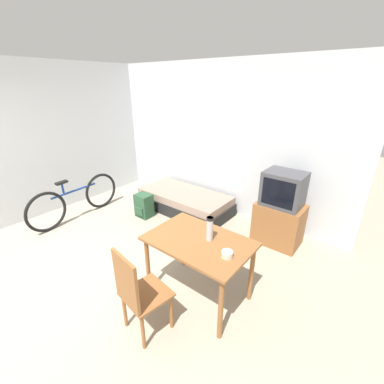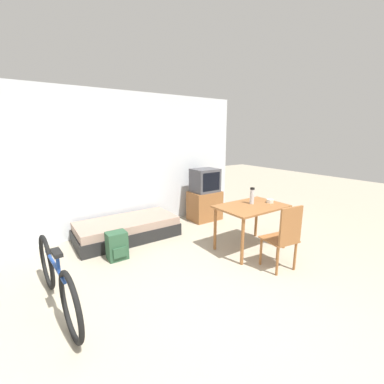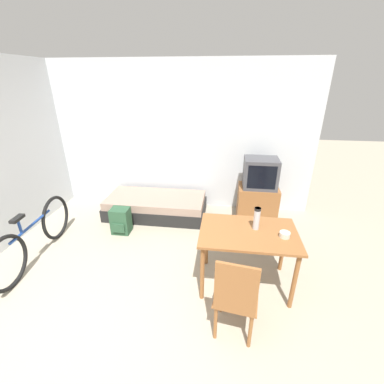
{
  "view_description": "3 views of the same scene",
  "coord_description": "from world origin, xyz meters",
  "px_view_note": "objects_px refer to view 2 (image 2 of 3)",
  "views": [
    {
      "loc": [
        2.77,
        -0.58,
        2.32
      ],
      "look_at": [
        0.78,
        1.92,
        0.96
      ],
      "focal_mm": 24.0,
      "sensor_mm": 36.0,
      "label": 1
    },
    {
      "loc": [
        -1.72,
        -1.49,
        1.92
      ],
      "look_at": [
        0.56,
        1.83,
        0.99
      ],
      "focal_mm": 24.0,
      "sensor_mm": 36.0,
      "label": 2
    },
    {
      "loc": [
        1.06,
        -1.28,
        2.39
      ],
      "look_at": [
        0.63,
        1.97,
        0.92
      ],
      "focal_mm": 24.0,
      "sensor_mm": 36.0,
      "label": 3
    }
  ],
  "objects_px": {
    "tv": "(205,196)",
    "dining_table": "(251,211)",
    "thermos_flask": "(252,195)",
    "wooden_chair": "(285,235)",
    "bicycle": "(57,280)",
    "daybed": "(127,229)",
    "mate_bowl": "(270,201)",
    "backpack": "(117,246)"
  },
  "relations": [
    {
      "from": "tv",
      "to": "dining_table",
      "type": "relative_size",
      "value": 1.03
    },
    {
      "from": "tv",
      "to": "dining_table",
      "type": "xyz_separation_m",
      "value": [
        -0.29,
        -1.64,
        0.12
      ]
    },
    {
      "from": "dining_table",
      "to": "tv",
      "type": "bearing_deg",
      "value": 79.86
    },
    {
      "from": "thermos_flask",
      "to": "wooden_chair",
      "type": "bearing_deg",
      "value": -105.51
    },
    {
      "from": "tv",
      "to": "bicycle",
      "type": "distance_m",
      "value": 3.54
    },
    {
      "from": "daybed",
      "to": "thermos_flask",
      "type": "distance_m",
      "value": 2.34
    },
    {
      "from": "mate_bowl",
      "to": "wooden_chair",
      "type": "bearing_deg",
      "value": -127.25
    },
    {
      "from": "dining_table",
      "to": "bicycle",
      "type": "height_order",
      "value": "bicycle"
    },
    {
      "from": "thermos_flask",
      "to": "mate_bowl",
      "type": "distance_m",
      "value": 0.35
    },
    {
      "from": "thermos_flask",
      "to": "dining_table",
      "type": "bearing_deg",
      "value": -138.46
    },
    {
      "from": "bicycle",
      "to": "backpack",
      "type": "height_order",
      "value": "bicycle"
    },
    {
      "from": "wooden_chair",
      "to": "bicycle",
      "type": "distance_m",
      "value": 2.89
    },
    {
      "from": "wooden_chair",
      "to": "daybed",
      "type": "bearing_deg",
      "value": 120.81
    },
    {
      "from": "daybed",
      "to": "dining_table",
      "type": "height_order",
      "value": "dining_table"
    },
    {
      "from": "mate_bowl",
      "to": "tv",
      "type": "bearing_deg",
      "value": 93.14
    },
    {
      "from": "tv",
      "to": "thermos_flask",
      "type": "relative_size",
      "value": 4.22
    },
    {
      "from": "mate_bowl",
      "to": "backpack",
      "type": "height_order",
      "value": "mate_bowl"
    },
    {
      "from": "tv",
      "to": "mate_bowl",
      "type": "distance_m",
      "value": 1.72
    },
    {
      "from": "dining_table",
      "to": "thermos_flask",
      "type": "height_order",
      "value": "thermos_flask"
    },
    {
      "from": "bicycle",
      "to": "backpack",
      "type": "distance_m",
      "value": 1.23
    },
    {
      "from": "backpack",
      "to": "thermos_flask",
      "type": "bearing_deg",
      "value": -22.18
    },
    {
      "from": "wooden_chair",
      "to": "mate_bowl",
      "type": "bearing_deg",
      "value": 52.75
    },
    {
      "from": "tv",
      "to": "thermos_flask",
      "type": "distance_m",
      "value": 1.62
    },
    {
      "from": "dining_table",
      "to": "wooden_chair",
      "type": "height_order",
      "value": "wooden_chair"
    },
    {
      "from": "dining_table",
      "to": "mate_bowl",
      "type": "xyz_separation_m",
      "value": [
        0.39,
        -0.06,
        0.13
      ]
    },
    {
      "from": "wooden_chair",
      "to": "mate_bowl",
      "type": "xyz_separation_m",
      "value": [
        0.53,
        0.7,
        0.26
      ]
    },
    {
      "from": "tv",
      "to": "thermos_flask",
      "type": "height_order",
      "value": "tv"
    },
    {
      "from": "wooden_chair",
      "to": "bicycle",
      "type": "height_order",
      "value": "wooden_chair"
    },
    {
      "from": "wooden_chair",
      "to": "mate_bowl",
      "type": "height_order",
      "value": "wooden_chair"
    },
    {
      "from": "tv",
      "to": "thermos_flask",
      "type": "xyz_separation_m",
      "value": [
        -0.21,
        -1.57,
        0.37
      ]
    },
    {
      "from": "dining_table",
      "to": "wooden_chair",
      "type": "distance_m",
      "value": 0.79
    },
    {
      "from": "wooden_chair",
      "to": "dining_table",
      "type": "bearing_deg",
      "value": 79.05
    },
    {
      "from": "dining_table",
      "to": "mate_bowl",
      "type": "relative_size",
      "value": 9.74
    },
    {
      "from": "dining_table",
      "to": "backpack",
      "type": "xyz_separation_m",
      "value": [
        -1.97,
        0.91,
        -0.44
      ]
    },
    {
      "from": "backpack",
      "to": "tv",
      "type": "bearing_deg",
      "value": 17.9
    },
    {
      "from": "dining_table",
      "to": "thermos_flask",
      "type": "distance_m",
      "value": 0.28
    },
    {
      "from": "wooden_chair",
      "to": "thermos_flask",
      "type": "height_order",
      "value": "thermos_flask"
    },
    {
      "from": "dining_table",
      "to": "thermos_flask",
      "type": "bearing_deg",
      "value": 41.54
    },
    {
      "from": "daybed",
      "to": "tv",
      "type": "xyz_separation_m",
      "value": [
        1.84,
        0.06,
        0.36
      ]
    },
    {
      "from": "daybed",
      "to": "backpack",
      "type": "bearing_deg",
      "value": -121.9
    },
    {
      "from": "tv",
      "to": "bicycle",
      "type": "relative_size",
      "value": 0.65
    },
    {
      "from": "tv",
      "to": "wooden_chair",
      "type": "xyz_separation_m",
      "value": [
        -0.44,
        -2.41,
        -0.01
      ]
    }
  ]
}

